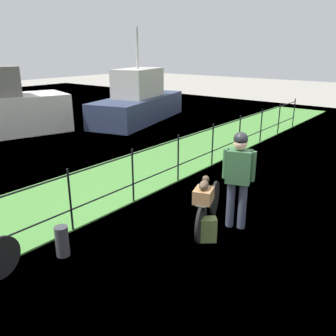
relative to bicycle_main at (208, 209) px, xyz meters
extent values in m
plane|color=gray|center=(-0.03, -0.60, -0.34)|extent=(60.00, 60.00, 0.00)
cube|color=#478438|center=(-0.03, 2.91, -0.32)|extent=(27.00, 2.40, 0.03)
cylinder|color=black|center=(-1.53, 1.73, 0.22)|extent=(0.04, 0.04, 1.11)
cylinder|color=black|center=(-0.03, 1.73, 0.22)|extent=(0.04, 0.04, 1.11)
cylinder|color=black|center=(1.47, 1.73, 0.22)|extent=(0.04, 0.04, 1.11)
cylinder|color=black|center=(2.97, 1.73, 0.22)|extent=(0.04, 0.04, 1.11)
cylinder|color=black|center=(4.47, 1.73, 0.22)|extent=(0.04, 0.04, 1.11)
cylinder|color=black|center=(5.97, 1.73, 0.22)|extent=(0.04, 0.04, 1.11)
cylinder|color=black|center=(7.47, 1.73, 0.22)|extent=(0.04, 0.04, 1.11)
cylinder|color=black|center=(8.97, 1.73, 0.22)|extent=(0.04, 0.04, 1.11)
cylinder|color=black|center=(-0.03, 1.73, 0.05)|extent=(18.00, 0.03, 0.03)
cylinder|color=black|center=(-0.03, 1.73, 0.66)|extent=(18.00, 0.03, 0.03)
cylinder|color=black|center=(0.51, 0.18, -0.02)|extent=(0.62, 0.25, 0.64)
cylinder|color=black|center=(-0.48, -0.16, -0.02)|extent=(0.62, 0.25, 0.64)
cylinder|color=#337F70|center=(0.02, 0.01, 0.16)|extent=(0.79, 0.30, 0.04)
cube|color=black|center=(-0.36, -0.12, 0.20)|extent=(0.22, 0.15, 0.06)
cube|color=slate|center=(-0.36, -0.12, 0.29)|extent=(0.39, 0.27, 0.02)
cube|color=olive|center=(-0.36, -0.12, 0.41)|extent=(0.42, 0.38, 0.22)
ellipsoid|color=#4C3D2D|center=(-0.36, -0.12, 0.58)|extent=(0.31, 0.22, 0.13)
sphere|color=#4C3D2D|center=(-0.25, -0.08, 0.64)|extent=(0.11, 0.11, 0.11)
cylinder|color=#383D51|center=(0.27, -0.28, 0.07)|extent=(0.14, 0.14, 0.82)
cylinder|color=#383D51|center=(0.34, -0.47, 0.07)|extent=(0.14, 0.14, 0.82)
cube|color=#2D5633|center=(0.31, -0.37, 0.76)|extent=(0.38, 0.46, 0.56)
cylinder|color=#2D5633|center=(0.24, -0.16, 0.79)|extent=(0.10, 0.10, 0.50)
cylinder|color=#2D5633|center=(0.38, -0.58, 0.79)|extent=(0.10, 0.10, 0.50)
sphere|color=tan|center=(0.31, -0.37, 1.15)|extent=(0.22, 0.22, 0.22)
sphere|color=black|center=(0.31, -0.37, 1.23)|extent=(0.23, 0.23, 0.23)
cube|color=olive|center=(-0.40, -0.24, -0.14)|extent=(0.32, 0.33, 0.40)
cylinder|color=#38383D|center=(-2.09, 1.23, -0.10)|extent=(0.20, 0.20, 0.47)
cylinder|color=black|center=(-2.92, 1.41, -0.04)|extent=(0.60, 0.15, 0.60)
cube|color=#2D3856|center=(6.34, 7.40, 0.16)|extent=(5.63, 3.17, 0.99)
cube|color=#B7B2A8|center=(6.34, 7.40, 1.23)|extent=(2.60, 1.86, 1.15)
cylinder|color=#B2B2B2|center=(6.34, 7.40, 2.60)|extent=(0.10, 0.10, 1.60)
camera|label=1|loc=(-4.78, -2.87, 2.62)|focal=38.11mm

